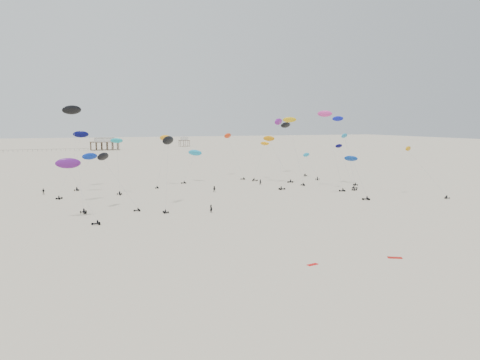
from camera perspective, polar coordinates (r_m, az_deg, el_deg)
name	(u,v)px	position (r m, az deg, el deg)	size (l,w,h in m)	color
ground_plane	(155,167)	(224.67, -10.31, 1.53)	(900.00, 900.00, 0.00)	beige
pavilion_main	(104,144)	(371.50, -16.20, 4.18)	(21.00, 13.00, 9.80)	brown
pavilion_small	(184,142)	(412.83, -6.81, 4.58)	(9.00, 7.00, 8.00)	brown
pier_fence	(30,150)	(370.92, -24.22, 3.30)	(80.20, 0.20, 1.50)	black
rig_0	(292,133)	(159.50, 6.40, 5.74)	(6.48, 7.22, 23.24)	black
rig_1	(424,168)	(144.24, 21.52, 1.32)	(8.46, 12.08, 16.77)	black
rig_2	(350,152)	(135.37, 13.23, 3.36)	(6.52, 11.61, 23.62)	black
rig_3	(118,161)	(142.07, -14.67, 2.23)	(4.02, 4.39, 16.84)	black
rig_4	(351,162)	(165.17, 13.42, 2.11)	(9.34, 14.70, 14.58)	black
rig_5	(164,145)	(157.43, -9.20, 4.24)	(7.35, 8.64, 17.31)	black
rig_6	(74,126)	(125.28, -19.61, 6.23)	(5.98, 17.30, 26.91)	black
rig_7	(345,164)	(151.83, 12.72, 1.95)	(5.03, 7.46, 14.59)	black
rig_8	(168,149)	(119.10, -8.81, 3.71)	(6.43, 13.59, 18.96)	black
rig_9	(230,141)	(184.81, -1.26, 4.74)	(4.97, 18.00, 20.68)	black
rig_10	(108,163)	(118.70, -15.84, 1.95)	(9.94, 9.38, 15.22)	black
rig_11	(261,157)	(172.78, 2.56, 2.79)	(8.63, 6.90, 14.41)	black
rig_12	(328,129)	(152.46, 10.71, 6.15)	(4.78, 12.31, 25.39)	black
rig_13	(72,171)	(107.85, -19.82, 1.04)	(8.60, 9.74, 14.81)	black
rig_14	(279,133)	(159.10, 4.78, 5.68)	(8.93, 16.96, 24.63)	black
rig_15	(287,129)	(195.46, 5.79, 6.15)	(6.74, 16.26, 22.92)	black
rig_16	(87,162)	(162.64, -18.10, 2.12)	(8.60, 13.58, 14.06)	black
rig_17	(194,156)	(167.04, -5.65, 2.96)	(8.83, 6.65, 12.09)	black
rig_18	(275,151)	(166.08, 4.30, 3.55)	(9.70, 7.33, 16.83)	black
rig_19	(76,148)	(145.46, -19.33, 3.75)	(10.29, 12.13, 20.03)	black
rig_20	(347,148)	(164.52, 12.92, 3.84)	(4.37, 8.21, 17.66)	black
rig_21	(310,163)	(179.58, 8.57, 2.02)	(4.22, 11.79, 11.53)	black
spectator_0	(211,213)	(111.16, -3.55, -4.00)	(0.83, 0.57, 2.29)	black
spectator_1	(214,192)	(143.28, -3.14, -1.49)	(1.08, 0.63, 2.21)	black
spectator_2	(43,195)	(149.89, -22.84, -1.66)	(1.30, 0.70, 2.19)	black
spectator_3	(260,185)	(159.48, 2.49, -0.61)	(0.84, 0.58, 2.31)	black
grounded_kite_a	(395,258)	(78.89, 18.35, -9.01)	(2.20, 0.90, 0.08)	#B6120B
grounded_kite_b	(313,265)	(72.42, 8.84, -10.17)	(1.80, 0.70, 0.07)	red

